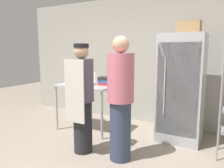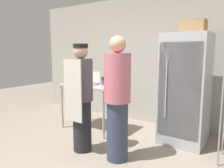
{
  "view_description": "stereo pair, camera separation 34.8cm",
  "coord_description": "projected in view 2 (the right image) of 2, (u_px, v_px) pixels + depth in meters",
  "views": [
    {
      "loc": [
        1.62,
        -2.23,
        1.57
      ],
      "look_at": [
        -0.02,
        0.8,
        1.05
      ],
      "focal_mm": 35.0,
      "sensor_mm": 36.0,
      "label": 1
    },
    {
      "loc": [
        1.92,
        -2.05,
        1.57
      ],
      "look_at": [
        -0.02,
        0.8,
        1.05
      ],
      "focal_mm": 35.0,
      "sensor_mm": 36.0,
      "label": 2
    }
  ],
  "objects": [
    {
      "name": "cardboard_storage_box",
      "position": [
        193.0,
        27.0,
        3.56
      ],
      "size": [
        0.39,
        0.29,
        0.22
      ],
      "color": "#A87F51",
      "rests_on": "refrigerator"
    },
    {
      "name": "prep_counter",
      "position": [
        90.0,
        90.0,
        4.34
      ],
      "size": [
        1.14,
        0.61,
        0.92
      ],
      "color": "#ADAFB5",
      "rests_on": "ground_plane"
    },
    {
      "name": "blender_pitcher",
      "position": [
        81.0,
        76.0,
        4.69
      ],
      "size": [
        0.12,
        0.12,
        0.31
      ],
      "color": "#99999E",
      "rests_on": "prep_counter"
    },
    {
      "name": "person_customer",
      "position": [
        117.0,
        99.0,
        3.07
      ],
      "size": [
        0.38,
        0.38,
        1.78
      ],
      "color": "#333D56",
      "rests_on": "ground_plane"
    },
    {
      "name": "binder_stack",
      "position": [
        110.0,
        81.0,
        4.24
      ],
      "size": [
        0.3,
        0.23,
        0.16
      ],
      "color": "#B72D2D",
      "rests_on": "prep_counter"
    },
    {
      "name": "ground_plane",
      "position": [
        81.0,
        167.0,
        2.98
      ],
      "size": [
        14.0,
        14.0,
        0.0
      ],
      "primitive_type": "plane",
      "color": "gray"
    },
    {
      "name": "person_baker",
      "position": [
        81.0,
        97.0,
        3.37
      ],
      "size": [
        0.36,
        0.37,
        1.68
      ],
      "color": "#232328",
      "rests_on": "ground_plane"
    },
    {
      "name": "back_wall",
      "position": [
        154.0,
        60.0,
        4.69
      ],
      "size": [
        6.4,
        0.12,
        2.75
      ],
      "primitive_type": "cube",
      "color": "#ADA89E",
      "rests_on": "ground_plane"
    },
    {
      "name": "donut_box",
      "position": [
        92.0,
        82.0,
        4.31
      ],
      "size": [
        0.26,
        0.21,
        0.25
      ],
      "color": "silver",
      "rests_on": "prep_counter"
    },
    {
      "name": "refrigerator",
      "position": [
        185.0,
        90.0,
        3.67
      ],
      "size": [
        0.73,
        0.71,
        1.86
      ],
      "color": "#ADAFB5",
      "rests_on": "ground_plane"
    }
  ]
}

